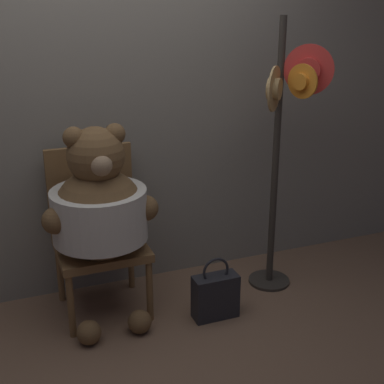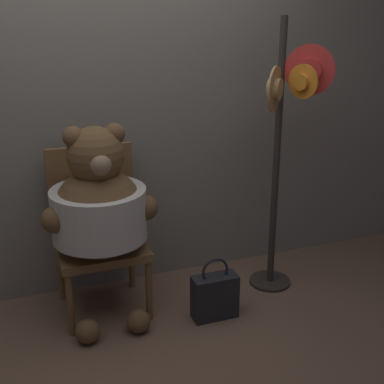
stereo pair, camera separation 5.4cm
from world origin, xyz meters
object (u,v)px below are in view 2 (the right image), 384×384
at_px(teddy_bear, 99,208).
at_px(handbag_on_ground, 215,296).
at_px(chair, 97,227).
at_px(hat_display_rack, 285,138).

bearing_deg(teddy_bear, handbag_on_ground, -21.36).
distance_m(chair, teddy_bear, 0.25).
xyz_separation_m(teddy_bear, handbag_on_ground, (0.62, -0.24, -0.56)).
relative_size(chair, hat_display_rack, 0.57).
height_order(chair, hat_display_rack, hat_display_rack).
bearing_deg(chair, teddy_bear, -93.58).
bearing_deg(handbag_on_ground, teddy_bear, 158.64).
relative_size(chair, handbag_on_ground, 2.52).
bearing_deg(handbag_on_ground, chair, 145.91).
bearing_deg(teddy_bear, hat_display_rack, -2.39).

